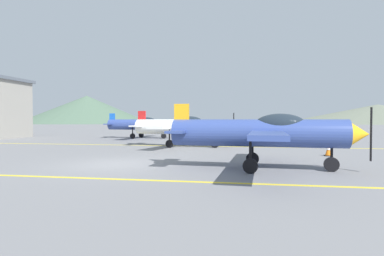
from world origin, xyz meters
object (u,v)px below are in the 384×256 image
(airplane_far, at_px, (141,124))
(traffic_cone_front, at_px, (328,150))
(airplane_near, at_px, (264,132))
(car_sedan, at_px, (261,128))
(airplane_mid, at_px, (182,126))

(airplane_far, bearing_deg, traffic_cone_front, -41.87)
(airplane_near, xyz_separation_m, car_sedan, (1.10, 25.03, -0.51))
(airplane_mid, bearing_deg, airplane_far, 123.92)
(airplane_near, bearing_deg, traffic_cone_front, 55.04)
(airplane_near, relative_size, traffic_cone_front, 13.59)
(airplane_far, bearing_deg, car_sedan, 33.56)
(airplane_mid, height_order, airplane_far, same)
(airplane_near, height_order, airplane_far, same)
(airplane_mid, relative_size, traffic_cone_front, 13.56)
(airplane_near, bearing_deg, airplane_far, 121.35)
(airplane_near, xyz_separation_m, airplane_mid, (-4.80, 8.77, 0.00))
(traffic_cone_front, bearing_deg, airplane_far, 138.13)
(car_sedan, bearing_deg, airplane_near, -92.52)
(airplane_mid, distance_m, car_sedan, 17.31)
(airplane_mid, distance_m, airplane_far, 10.29)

